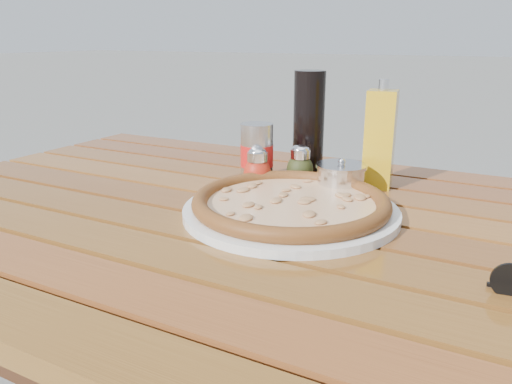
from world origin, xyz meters
The scene contains 9 objects.
table centered at (0.00, 0.00, 0.67)m, with size 1.40×0.90×0.75m.
plate centered at (0.07, 0.02, 0.76)m, with size 0.36×0.36×0.01m, color silver.
pizza centered at (0.07, 0.02, 0.77)m, with size 0.44×0.44×0.03m.
pepper_shaker centered at (-0.06, 0.13, 0.79)m, with size 0.06×0.06×0.08m.
oregano_shaker centered at (0.01, 0.20, 0.79)m, with size 0.05×0.05×0.08m.
dark_bottle centered at (-0.01, 0.28, 0.86)m, with size 0.07×0.07×0.22m, color black.
soda_can centered at (-0.08, 0.17, 0.81)m, with size 0.09×0.09×0.12m.
olive_oil_cruet centered at (0.15, 0.25, 0.85)m, with size 0.06×0.06×0.21m.
parmesan_tin centered at (0.10, 0.17, 0.78)m, with size 0.12×0.12×0.07m.
Camera 1 is at (0.38, -0.71, 1.04)m, focal length 35.00 mm.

